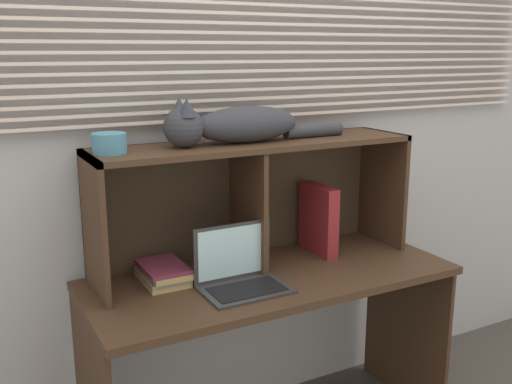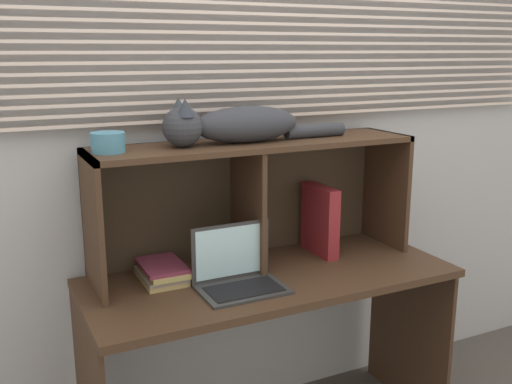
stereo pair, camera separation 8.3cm
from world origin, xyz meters
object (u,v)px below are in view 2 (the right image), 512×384
laptop (238,274)px  book_stack (162,272)px  binder_upright (320,220)px  small_basket (108,143)px  cat (234,125)px

laptop → book_stack: size_ratio=1.33×
laptop → book_stack: 0.30m
binder_upright → small_basket: small_basket is taller
cat → binder_upright: (0.39, 0.00, -0.42)m
laptop → small_basket: (-0.40, 0.19, 0.49)m
small_basket → laptop: bearing=-24.9°
cat → book_stack: bearing=-179.6°
cat → small_basket: bearing=180.0°
cat → small_basket: size_ratio=6.54×
binder_upright → laptop: bearing=-158.0°
small_basket → book_stack: bearing=-0.6°
book_stack → small_basket: small_basket is taller
binder_upright → small_basket: 0.95m
binder_upright → book_stack: bearing=-179.8°
cat → book_stack: (-0.30, -0.00, -0.54)m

